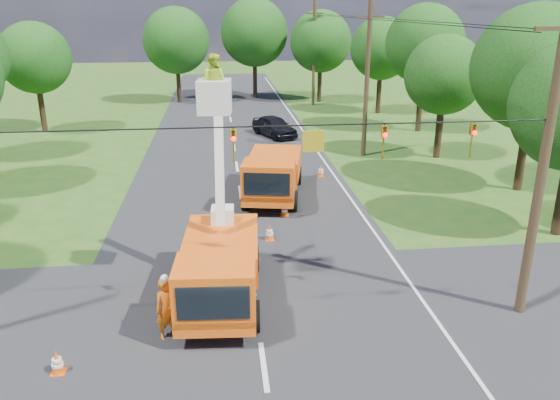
{
  "coord_description": "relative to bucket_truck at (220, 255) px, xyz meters",
  "views": [
    {
      "loc": [
        -0.95,
        -12.55,
        9.35
      ],
      "look_at": [
        1.16,
        6.38,
        2.6
      ],
      "focal_mm": 35.0,
      "sensor_mm": 36.0,
      "label": 1
    }
  ],
  "objects": [
    {
      "name": "distant_car",
      "position": [
        4.29,
        24.44,
        -0.9
      ],
      "size": [
        3.57,
        4.97,
        1.57
      ],
      "primitive_type": "imported",
      "rotation": [
        0.0,
        0.0,
        0.42
      ],
      "color": "black",
      "rests_on": "ground"
    },
    {
      "name": "ground_worker",
      "position": [
        -1.58,
        -2.03,
        -0.71
      ],
      "size": [
        0.85,
        0.74,
        1.95
      ],
      "primitive_type": "imported",
      "rotation": [
        0.0,
        0.0,
        0.49
      ],
      "color": "orange",
      "rests_on": "ground"
    },
    {
      "name": "tree_right_c",
      "position": [
        14.32,
        17.2,
        3.63
      ],
      "size": [
        5.0,
        5.0,
        7.83
      ],
      "color": "#382616",
      "rests_on": "ground"
    },
    {
      "name": "tree_far_a",
      "position": [
        -3.88,
        41.2,
        4.5
      ],
      "size": [
        6.6,
        6.6,
        9.5
      ],
      "color": "#382616",
      "rests_on": "ground"
    },
    {
      "name": "traffic_cone_2",
      "position": [
        2.09,
        4.82,
        -1.33
      ],
      "size": [
        0.38,
        0.38,
        0.71
      ],
      "color": "#E5500C",
      "rests_on": "ground"
    },
    {
      "name": "road_main",
      "position": [
        1.12,
        16.2,
        -1.69
      ],
      "size": [
        12.0,
        100.0,
        0.06
      ],
      "primitive_type": "cube",
      "color": "black",
      "rests_on": "ground"
    },
    {
      "name": "signal_span",
      "position": [
        3.35,
        -1.8,
        4.19
      ],
      "size": [
        18.0,
        0.29,
        1.07
      ],
      "color": "black",
      "rests_on": "ground"
    },
    {
      "name": "tree_far_c",
      "position": [
        10.62,
        40.2,
        4.38
      ],
      "size": [
        6.2,
        6.2,
        9.18
      ],
      "color": "#382616",
      "rests_on": "ground"
    },
    {
      "name": "tree_far_b",
      "position": [
        4.12,
        43.2,
        5.12
      ],
      "size": [
        7.0,
        7.0,
        10.32
      ],
      "color": "#382616",
      "rests_on": "ground"
    },
    {
      "name": "bucket_truck",
      "position": [
        0.0,
        0.0,
        0.0
      ],
      "size": [
        2.91,
        6.56,
        8.06
      ],
      "rotation": [
        0.0,
        0.0,
        -0.07
      ],
      "color": "#F24F11",
      "rests_on": "ground"
    },
    {
      "name": "tree_right_d",
      "position": [
        15.92,
        25.2,
        4.99
      ],
      "size": [
        6.0,
        6.0,
        9.7
      ],
      "color": "#382616",
      "rests_on": "ground"
    },
    {
      "name": "road_cross",
      "position": [
        1.12,
        -1.8,
        -1.69
      ],
      "size": [
        56.0,
        10.0,
        0.07
      ],
      "primitive_type": "cube",
      "color": "black",
      "rests_on": "ground"
    },
    {
      "name": "tree_right_b",
      "position": [
        16.12,
        10.2,
        4.75
      ],
      "size": [
        6.4,
        6.4,
        9.65
      ],
      "color": "#382616",
      "rests_on": "ground"
    },
    {
      "name": "second_truck",
      "position": [
        2.78,
        10.25,
        -0.38
      ],
      "size": [
        3.68,
        7.02,
        2.5
      ],
      "rotation": [
        0.0,
        0.0,
        -0.19
      ],
      "color": "#F24F11",
      "rests_on": "ground"
    },
    {
      "name": "tree_left_f",
      "position": [
        -13.68,
        28.2,
        4.0
      ],
      "size": [
        5.4,
        5.4,
        8.4
      ],
      "color": "#382616",
      "rests_on": "ground"
    },
    {
      "name": "traffic_cone_3",
      "position": [
        3.06,
        7.57,
        -1.33
      ],
      "size": [
        0.38,
        0.38,
        0.71
      ],
      "color": "#E5500C",
      "rests_on": "ground"
    },
    {
      "name": "traffic_cone_4",
      "position": [
        -4.41,
        -3.44,
        -1.33
      ],
      "size": [
        0.38,
        0.38,
        0.71
      ],
      "color": "#E5500C",
      "rests_on": "ground"
    },
    {
      "name": "ground",
      "position": [
        1.12,
        16.2,
        -1.69
      ],
      "size": [
        140.0,
        140.0,
        0.0
      ],
      "primitive_type": "plane",
      "color": "#235519",
      "rests_on": "ground"
    },
    {
      "name": "tree_right_e",
      "position": [
        14.92,
        33.2,
        4.12
      ],
      "size": [
        5.6,
        5.6,
        8.63
      ],
      "color": "#382616",
      "rests_on": "ground"
    },
    {
      "name": "edge_line",
      "position": [
        6.72,
        16.2,
        -1.69
      ],
      "size": [
        0.12,
        90.0,
        0.02
      ],
      "primitive_type": "cube",
      "color": "silver",
      "rests_on": "ground"
    },
    {
      "name": "traffic_cone_7",
      "position": [
        5.92,
        13.65,
        -1.33
      ],
      "size": [
        0.38,
        0.38,
        0.71
      ],
      "color": "#E5500C",
      "rests_on": "ground"
    },
    {
      "name": "pole_right_far",
      "position": [
        9.62,
        38.2,
        3.42
      ],
      "size": [
        1.8,
        0.3,
        10.0
      ],
      "color": "#4C3823",
      "rests_on": "ground"
    },
    {
      "name": "pole_right_mid",
      "position": [
        9.62,
        18.2,
        3.42
      ],
      "size": [
        1.8,
        0.3,
        10.0
      ],
      "color": "#4C3823",
      "rests_on": "ground"
    },
    {
      "name": "pole_right_near",
      "position": [
        9.62,
        -1.8,
        3.42
      ],
      "size": [
        1.8,
        0.3,
        10.0
      ],
      "color": "#4C3823",
      "rests_on": "ground"
    }
  ]
}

